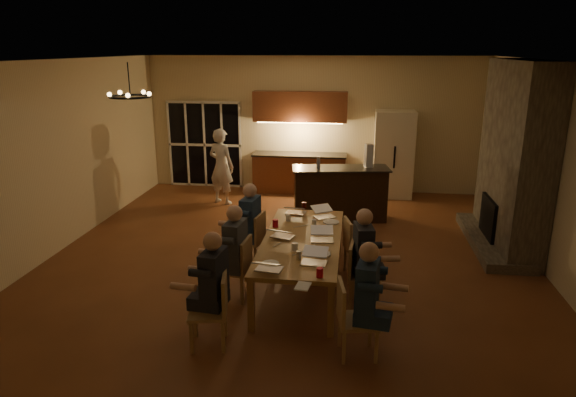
# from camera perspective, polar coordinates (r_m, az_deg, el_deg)

# --- Properties ---
(floor) EXTENTS (9.00, 9.00, 0.00)m
(floor) POSITION_cam_1_polar(r_m,az_deg,el_deg) (8.53, 0.17, -6.94)
(floor) COLOR brown
(floor) RESTS_ON ground
(back_wall) EXTENTS (8.00, 0.04, 3.20)m
(back_wall) POSITION_cam_1_polar(r_m,az_deg,el_deg) (12.45, 2.85, 8.21)
(back_wall) COLOR beige
(back_wall) RESTS_ON ground
(left_wall) EXTENTS (0.04, 9.00, 3.20)m
(left_wall) POSITION_cam_1_polar(r_m,az_deg,el_deg) (9.41, -24.95, 3.97)
(left_wall) COLOR beige
(left_wall) RESTS_ON ground
(right_wall) EXTENTS (0.04, 9.00, 3.20)m
(right_wall) POSITION_cam_1_polar(r_m,az_deg,el_deg) (8.52, 28.11, 2.38)
(right_wall) COLOR beige
(right_wall) RESTS_ON ground
(ceiling) EXTENTS (8.00, 9.00, 0.04)m
(ceiling) POSITION_cam_1_polar(r_m,az_deg,el_deg) (7.82, 0.19, 15.23)
(ceiling) COLOR white
(ceiling) RESTS_ON back_wall
(french_doors) EXTENTS (1.86, 0.08, 2.10)m
(french_doors) POSITION_cam_1_polar(r_m,az_deg,el_deg) (12.99, -9.22, 5.91)
(french_doors) COLOR black
(french_doors) RESTS_ON ground
(fireplace) EXTENTS (0.58, 2.50, 3.20)m
(fireplace) POSITION_cam_1_polar(r_m,az_deg,el_deg) (9.53, 23.89, 4.24)
(fireplace) COLOR #655D4F
(fireplace) RESTS_ON ground
(kitchenette) EXTENTS (2.24, 0.68, 2.40)m
(kitchenette) POSITION_cam_1_polar(r_m,az_deg,el_deg) (12.23, 1.29, 6.18)
(kitchenette) COLOR brown
(kitchenette) RESTS_ON ground
(refrigerator) EXTENTS (0.90, 0.68, 2.00)m
(refrigerator) POSITION_cam_1_polar(r_m,az_deg,el_deg) (12.18, 11.64, 4.84)
(refrigerator) COLOR beige
(refrigerator) RESTS_ON ground
(dining_table) EXTENTS (1.10, 2.73, 0.75)m
(dining_table) POSITION_cam_1_polar(r_m,az_deg,el_deg) (7.52, 1.55, -7.16)
(dining_table) COLOR #A97643
(dining_table) RESTS_ON ground
(bar_island) EXTENTS (2.01, 0.97, 1.08)m
(bar_island) POSITION_cam_1_polar(r_m,az_deg,el_deg) (10.42, 5.80, 0.53)
(bar_island) COLOR black
(bar_island) RESTS_ON ground
(chair_left_near) EXTENTS (0.51, 0.51, 0.89)m
(chair_left_near) POSITION_cam_1_polar(r_m,az_deg,el_deg) (6.18, -8.88, -12.23)
(chair_left_near) COLOR tan
(chair_left_near) RESTS_ON ground
(chair_left_mid) EXTENTS (0.48, 0.48, 0.89)m
(chair_left_mid) POSITION_cam_1_polar(r_m,az_deg,el_deg) (7.22, -6.13, -7.71)
(chair_left_mid) COLOR tan
(chair_left_mid) RESTS_ON ground
(chair_left_far) EXTENTS (0.51, 0.51, 0.89)m
(chair_left_far) POSITION_cam_1_polar(r_m,az_deg,el_deg) (8.21, -4.41, -4.59)
(chair_left_far) COLOR tan
(chair_left_far) RESTS_ON ground
(chair_right_near) EXTENTS (0.51, 0.51, 0.89)m
(chair_right_near) POSITION_cam_1_polar(r_m,az_deg,el_deg) (5.98, 7.82, -13.20)
(chair_right_near) COLOR tan
(chair_right_near) RESTS_ON ground
(chair_right_mid) EXTENTS (0.48, 0.48, 0.89)m
(chair_right_mid) POSITION_cam_1_polar(r_m,az_deg,el_deg) (7.03, 8.63, -8.50)
(chair_right_mid) COLOR tan
(chair_right_mid) RESTS_ON ground
(chair_right_far) EXTENTS (0.54, 0.54, 0.89)m
(chair_right_far) POSITION_cam_1_polar(r_m,az_deg,el_deg) (7.97, 7.99, -5.37)
(chair_right_far) COLOR tan
(chair_right_far) RESTS_ON ground
(person_left_near) EXTENTS (0.66, 0.66, 1.38)m
(person_left_near) POSITION_cam_1_polar(r_m,az_deg,el_deg) (6.15, -8.17, -9.76)
(person_left_near) COLOR #20232A
(person_left_near) RESTS_ON ground
(person_right_near) EXTENTS (0.69, 0.69, 1.38)m
(person_right_near) POSITION_cam_1_polar(r_m,az_deg,el_deg) (5.87, 8.74, -11.15)
(person_right_near) COLOR #1F324E
(person_right_near) RESTS_ON ground
(person_left_mid) EXTENTS (0.66, 0.66, 1.38)m
(person_left_mid) POSITION_cam_1_polar(r_m,az_deg,el_deg) (7.06, -5.84, -6.12)
(person_left_mid) COLOR #3E4249
(person_left_mid) RESTS_ON ground
(person_right_mid) EXTENTS (0.69, 0.69, 1.38)m
(person_right_mid) POSITION_cam_1_polar(r_m,az_deg,el_deg) (6.95, 8.31, -6.58)
(person_right_mid) COLOR #20232A
(person_right_mid) RESTS_ON ground
(person_left_far) EXTENTS (0.68, 0.68, 1.38)m
(person_left_far) POSITION_cam_1_polar(r_m,az_deg,el_deg) (8.09, -4.18, -3.06)
(person_left_far) COLOR #1F324E
(person_left_far) RESTS_ON ground
(standing_person) EXTENTS (0.73, 0.61, 1.69)m
(standing_person) POSITION_cam_1_polar(r_m,az_deg,el_deg) (11.49, -7.41, 3.57)
(standing_person) COLOR silver
(standing_person) RESTS_ON ground
(chandelier) EXTENTS (0.57, 0.57, 0.03)m
(chandelier) POSITION_cam_1_polar(r_m,az_deg,el_deg) (7.36, -17.12, 10.77)
(chandelier) COLOR black
(chandelier) RESTS_ON ceiling
(laptop_a) EXTENTS (0.36, 0.33, 0.23)m
(laptop_a) POSITION_cam_1_polar(r_m,az_deg,el_deg) (6.36, -2.12, -6.96)
(laptop_a) COLOR silver
(laptop_a) RESTS_ON dining_table
(laptop_b) EXTENTS (0.35, 0.31, 0.23)m
(laptop_b) POSITION_cam_1_polar(r_m,az_deg,el_deg) (6.53, 2.89, -6.31)
(laptop_b) COLOR silver
(laptop_b) RESTS_ON dining_table
(laptop_c) EXTENTS (0.39, 0.36, 0.23)m
(laptop_c) POSITION_cam_1_polar(r_m,az_deg,el_deg) (7.42, -0.59, -3.45)
(laptop_c) COLOR silver
(laptop_c) RESTS_ON dining_table
(laptop_d) EXTENTS (0.35, 0.31, 0.23)m
(laptop_d) POSITION_cam_1_polar(r_m,az_deg,el_deg) (7.28, 3.82, -3.87)
(laptop_d) COLOR silver
(laptop_d) RESTS_ON dining_table
(laptop_e) EXTENTS (0.34, 0.30, 0.23)m
(laptop_e) POSITION_cam_1_polar(r_m,az_deg,el_deg) (8.45, 0.87, -0.91)
(laptop_e) COLOR silver
(laptop_e) RESTS_ON dining_table
(laptop_f) EXTENTS (0.42, 0.40, 0.23)m
(laptop_f) POSITION_cam_1_polar(r_m,az_deg,el_deg) (8.26, 4.10, -1.38)
(laptop_f) COLOR silver
(laptop_f) RESTS_ON dining_table
(mug_front) EXTENTS (0.09, 0.09, 0.10)m
(mug_front) POSITION_cam_1_polar(r_m,az_deg,el_deg) (6.97, 0.75, -5.35)
(mug_front) COLOR white
(mug_front) RESTS_ON dining_table
(mug_mid) EXTENTS (0.07, 0.07, 0.10)m
(mug_mid) POSITION_cam_1_polar(r_m,az_deg,el_deg) (7.89, 2.93, -2.70)
(mug_mid) COLOR white
(mug_mid) RESTS_ON dining_table
(mug_back) EXTENTS (0.07, 0.07, 0.10)m
(mug_back) POSITION_cam_1_polar(r_m,az_deg,el_deg) (8.10, 0.03, -2.16)
(mug_back) COLOR white
(mug_back) RESTS_ON dining_table
(redcup_near) EXTENTS (0.08, 0.08, 0.12)m
(redcup_near) POSITION_cam_1_polar(r_m,az_deg,el_deg) (6.19, 3.55, -8.22)
(redcup_near) COLOR red
(redcup_near) RESTS_ON dining_table
(redcup_mid) EXTENTS (0.09, 0.09, 0.12)m
(redcup_mid) POSITION_cam_1_polar(r_m,az_deg,el_deg) (7.83, -1.41, -2.77)
(redcup_mid) COLOR red
(redcup_mid) RESTS_ON dining_table
(can_silver) EXTENTS (0.06, 0.06, 0.12)m
(can_silver) POSITION_cam_1_polar(r_m,az_deg,el_deg) (6.66, 1.18, -6.35)
(can_silver) COLOR #B2B2B7
(can_silver) RESTS_ON dining_table
(can_cola) EXTENTS (0.07, 0.07, 0.12)m
(can_cola) POSITION_cam_1_polar(r_m,az_deg,el_deg) (8.68, 1.80, -0.83)
(can_cola) COLOR #3F0F0C
(can_cola) RESTS_ON dining_table
(plate_near) EXTENTS (0.24, 0.24, 0.02)m
(plate_near) POSITION_cam_1_polar(r_m,az_deg,el_deg) (6.85, 3.77, -6.16)
(plate_near) COLOR white
(plate_near) RESTS_ON dining_table
(plate_left) EXTENTS (0.23, 0.23, 0.02)m
(plate_left) POSITION_cam_1_polar(r_m,az_deg,el_deg) (6.55, -1.98, -7.25)
(plate_left) COLOR white
(plate_left) RESTS_ON dining_table
(plate_far) EXTENTS (0.25, 0.25, 0.02)m
(plate_far) POSITION_cam_1_polar(r_m,az_deg,el_deg) (8.07, 4.82, -2.62)
(plate_far) COLOR white
(plate_far) RESTS_ON dining_table
(notepad) EXTENTS (0.19, 0.24, 0.01)m
(notepad) POSITION_cam_1_polar(r_m,az_deg,el_deg) (5.98, 1.66, -9.70)
(notepad) COLOR white
(notepad) RESTS_ON dining_table
(bar_bottle) EXTENTS (0.07, 0.07, 0.24)m
(bar_bottle) POSITION_cam_1_polar(r_m,az_deg,el_deg) (10.17, 3.40, 4.02)
(bar_bottle) COLOR #99999E
(bar_bottle) RESTS_ON bar_island
(bar_blender) EXTENTS (0.19, 0.19, 0.46)m
(bar_blender) POSITION_cam_1_polar(r_m,az_deg,el_deg) (10.37, 8.97, 4.73)
(bar_blender) COLOR silver
(bar_blender) RESTS_ON bar_island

